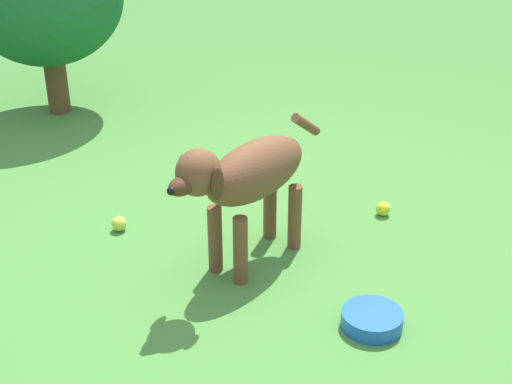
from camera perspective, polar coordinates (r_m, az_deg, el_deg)
ground at (r=3.03m, az=-0.04°, el=-4.80°), size 14.00×14.00×0.00m
dog at (r=2.77m, az=-0.68°, el=1.22°), size 0.88×0.25×0.59m
tennis_ball_0 at (r=3.23m, az=-10.75°, el=-2.48°), size 0.07×0.07×0.07m
tennis_ball_1 at (r=3.34m, az=9.99°, el=-1.31°), size 0.07×0.07×0.07m
water_bowl at (r=2.63m, az=9.13°, el=-9.89°), size 0.22×0.22×0.06m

